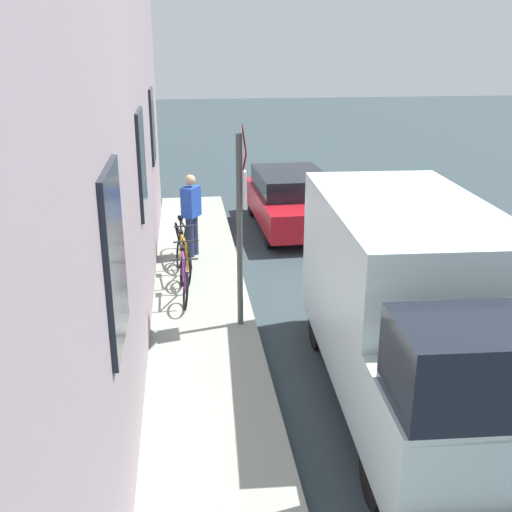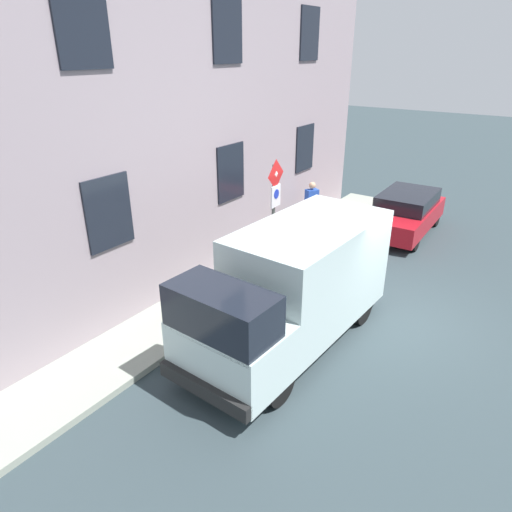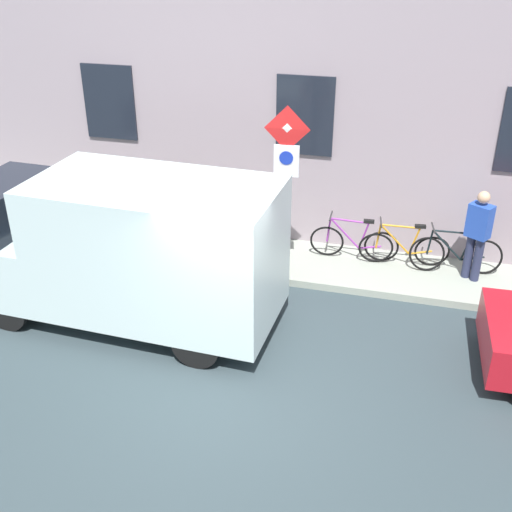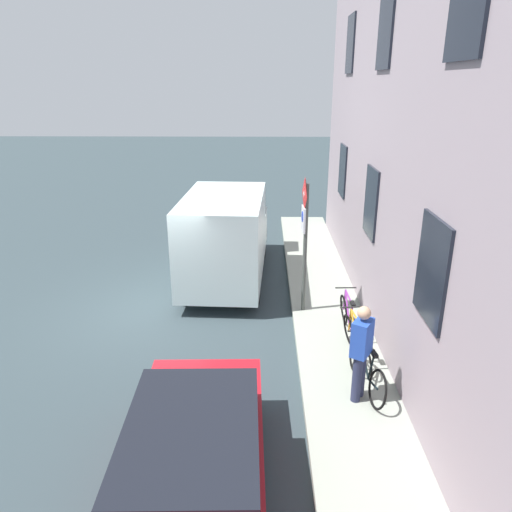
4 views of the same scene
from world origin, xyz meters
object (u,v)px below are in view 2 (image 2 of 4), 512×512
at_px(sign_post_stacked, 275,202).
at_px(parked_hatchback, 405,212).
at_px(bicycle_black, 301,223).
at_px(bicycle_orange, 286,231).
at_px(pedestrian, 311,205).
at_px(delivery_van, 293,286).
at_px(bicycle_purple, 270,240).

height_order(sign_post_stacked, parked_hatchback, sign_post_stacked).
height_order(bicycle_black, bicycle_orange, same).
bearing_deg(parked_hatchback, pedestrian, -51.19).
height_order(bicycle_orange, pedestrian, pedestrian).
height_order(sign_post_stacked, delivery_van, sign_post_stacked).
bearing_deg(bicycle_purple, parked_hatchback, 145.91).
relative_size(bicycle_black, bicycle_orange, 1.00).
bearing_deg(parked_hatchback, sign_post_stacked, -19.60).
bearing_deg(sign_post_stacked, bicycle_purple, -52.07).
distance_m(parked_hatchback, bicycle_orange, 4.30).
height_order(parked_hatchback, pedestrian, pedestrian).
distance_m(bicycle_black, bicycle_orange, 0.95).
bearing_deg(sign_post_stacked, delivery_van, 130.71).
distance_m(parked_hatchback, bicycle_black, 3.61).
bearing_deg(bicycle_purple, pedestrian, 172.54).
relative_size(delivery_van, pedestrian, 3.15).
bearing_deg(parked_hatchback, delivery_van, -0.64).
height_order(parked_hatchback, bicycle_purple, parked_hatchback).
relative_size(parked_hatchback, bicycle_purple, 2.37).
bearing_deg(bicycle_black, sign_post_stacked, 8.34).
bearing_deg(sign_post_stacked, parked_hatchback, -107.80).
bearing_deg(pedestrian, bicycle_black, -92.42).
bearing_deg(bicycle_purple, bicycle_black, 177.65).
relative_size(parked_hatchback, bicycle_black, 2.36).
xyz_separation_m(sign_post_stacked, bicycle_black, (0.91, -3.07, -1.69)).
bearing_deg(bicycle_orange, bicycle_purple, -7.45).
bearing_deg(delivery_van, parked_hatchback, -176.41).
relative_size(delivery_van, bicycle_black, 3.16).
height_order(delivery_van, pedestrian, delivery_van).
bearing_deg(sign_post_stacked, pedestrian, -78.03).
distance_m(sign_post_stacked, bicycle_black, 3.61).
distance_m(bicycle_black, pedestrian, 0.66).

